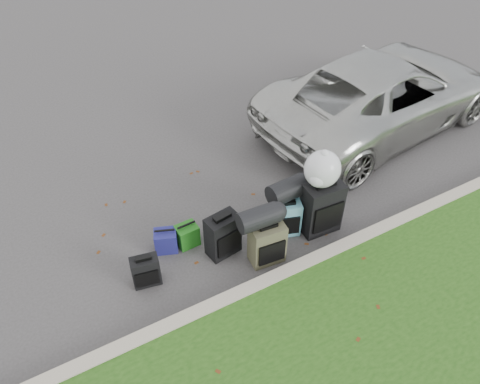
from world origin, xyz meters
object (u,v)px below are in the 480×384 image
suv (382,93)px  suitcase_olive (267,243)px  suitcase_small_black (146,271)px  suitcase_teal (286,218)px  suitcase_large_black_left (223,235)px  tote_green (187,235)px  suitcase_large_black_right (321,208)px  tote_navy (166,241)px

suv → suitcase_olive: suv is taller
suitcase_small_black → suitcase_teal: 2.02m
suitcase_large_black_left → suitcase_olive: (0.44, -0.40, -0.01)m
suitcase_teal → tote_green: 1.38m
suitcase_small_black → suitcase_large_black_left: size_ratio=0.69×
suitcase_large_black_left → tote_green: suitcase_large_black_left is taller
suitcase_small_black → suitcase_large_black_left: suitcase_large_black_left is taller
suv → suitcase_large_black_right: suv is taller
tote_green → suitcase_large_black_right: bearing=-22.6°
tote_green → suitcase_small_black: bearing=-156.3°
suitcase_olive → suitcase_large_black_right: 0.96m
suitcase_small_black → tote_navy: 0.59m
suv → suitcase_small_black: suv is taller
suitcase_small_black → suitcase_teal: size_ratio=0.81×
tote_green → tote_navy: bearing=167.5°
suitcase_olive → suitcase_large_black_right: suitcase_large_black_right is taller
suitcase_small_black → suitcase_large_black_left: (1.08, -0.00, 0.10)m
suitcase_olive → tote_green: size_ratio=1.88×
suitcase_large_black_left → suitcase_olive: suitcase_large_black_left is taller
suitcase_small_black → suitcase_large_black_right: 2.49m
suitcase_olive → tote_green: (-0.80, 0.76, -0.14)m
suv → suitcase_olive: (-3.48, -1.80, -0.36)m
suitcase_large_black_right → tote_navy: suitcase_large_black_right is taller
suitcase_small_black → tote_green: bearing=37.5°
suitcase_large_black_left → tote_green: 0.53m
suv → suitcase_olive: 3.93m
tote_green → tote_navy: size_ratio=1.02×
suitcase_teal → tote_navy: (-1.59, 0.52, -0.11)m
suitcase_large_black_right → tote_navy: bearing=165.3°
suitcase_large_black_left → tote_navy: 0.79m
suv → suitcase_olive: bearing=110.3°
suitcase_olive → suitcase_large_black_left: bearing=143.6°
tote_navy → suitcase_teal: bearing=3.2°
suitcase_large_black_left → tote_green: (-0.36, 0.36, -0.15)m
suitcase_small_black → suitcase_large_black_left: bearing=10.9°
suitcase_small_black → suitcase_teal: suitcase_teal is taller
suitcase_large_black_left → suitcase_olive: size_ratio=1.03×
suitcase_teal → tote_green: (-1.29, 0.47, -0.11)m
tote_green → suv: bearing=10.9°
suitcase_olive → tote_green: suitcase_olive is taller
suv → tote_navy: size_ratio=14.96×
suitcase_large_black_left → suitcase_teal: (0.93, -0.10, -0.04)m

